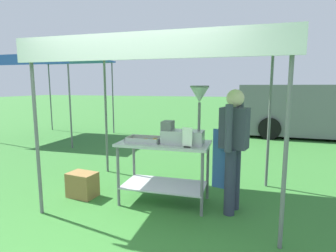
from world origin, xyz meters
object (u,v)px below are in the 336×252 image
at_px(stall_canopy, 166,51).
at_px(vendor, 233,145).
at_px(donut_tray, 144,140).
at_px(menu_sign, 187,139).
at_px(neighbour_tent, 55,61).
at_px(donut_cart, 164,159).
at_px(donut_fryer, 186,124).
at_px(van_grey, 320,110).
at_px(supply_crate, 82,185).

height_order(stall_canopy, vendor, stall_canopy).
xyz_separation_m(donut_tray, menu_sign, (0.65, -0.18, 0.09)).
distance_m(donut_tray, neighbour_tent, 6.01).
xyz_separation_m(stall_canopy, donut_cart, (0.00, -0.10, -1.48)).
distance_m(stall_canopy, donut_fryer, 1.03).
bearing_deg(van_grey, donut_tray, -120.78).
distance_m(vendor, neighbour_tent, 6.93).
bearing_deg(supply_crate, donut_cart, 6.28).
relative_size(stall_canopy, donut_fryer, 3.99).
bearing_deg(neighbour_tent, vendor, -34.52).
bearing_deg(donut_cart, neighbour_tent, 140.69).
distance_m(vendor, van_grey, 6.74).
height_order(donut_tray, donut_fryer, donut_fryer).
distance_m(stall_canopy, menu_sign, 1.24).
bearing_deg(donut_fryer, van_grey, 63.21).
distance_m(donut_tray, donut_fryer, 0.64).
height_order(donut_tray, menu_sign, menu_sign).
relative_size(donut_cart, donut_fryer, 1.61).
distance_m(donut_tray, supply_crate, 1.20).
xyz_separation_m(van_grey, neighbour_tent, (-8.10, -2.42, 1.53)).
relative_size(stall_canopy, supply_crate, 6.91).
relative_size(donut_tray, van_grey, 0.09).
bearing_deg(stall_canopy, donut_fryer, -20.16).
relative_size(vendor, neighbour_tent, 0.58).
bearing_deg(supply_crate, stall_canopy, 10.74).
bearing_deg(donut_fryer, donut_cart, 177.18).
xyz_separation_m(donut_tray, neighbour_tent, (-4.36, 3.85, 1.51)).
bearing_deg(stall_canopy, vendor, -8.21).
bearing_deg(donut_tray, neighbour_tent, 138.56).
relative_size(donut_tray, neighbour_tent, 0.17).
bearing_deg(menu_sign, donut_cart, 148.20).
bearing_deg(vendor, menu_sign, -160.85).
bearing_deg(donut_cart, supply_crate, -173.72).
distance_m(supply_crate, van_grey, 7.93).
distance_m(menu_sign, neighbour_tent, 6.59).
xyz_separation_m(donut_fryer, menu_sign, (0.06, -0.22, -0.15)).
xyz_separation_m(stall_canopy, donut_fryer, (0.31, -0.11, -0.98)).
bearing_deg(neighbour_tent, menu_sign, -38.80).
bearing_deg(donut_fryer, donut_tray, -176.38).
distance_m(donut_cart, van_grey, 7.12).
height_order(donut_cart, donut_tray, donut_tray).
distance_m(stall_canopy, neighbour_tent, 5.94).
distance_m(stall_canopy, supply_crate, 2.31).
bearing_deg(donut_tray, donut_cart, 10.71).
height_order(stall_canopy, donut_tray, stall_canopy).
xyz_separation_m(stall_canopy, supply_crate, (-1.24, -0.24, -1.93)).
relative_size(donut_tray, donut_fryer, 0.61).
relative_size(stall_canopy, menu_sign, 12.10).
xyz_separation_m(stall_canopy, vendor, (0.94, -0.14, -1.22)).
height_order(menu_sign, vendor, vendor).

